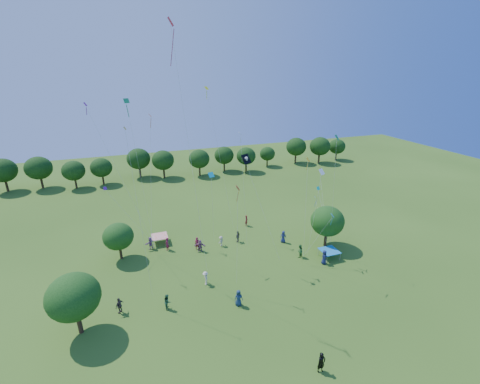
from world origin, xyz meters
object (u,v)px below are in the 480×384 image
at_px(tent_red_stripe, 160,236).
at_px(man_in_black, 321,363).
at_px(near_tree_west, 73,297).
at_px(near_tree_east, 327,221).
at_px(tent_blue, 329,251).
at_px(pirate_kite, 247,161).
at_px(red_high_kite, 179,80).
at_px(near_tree_north, 118,236).

xyz_separation_m(tent_red_stripe, man_in_black, (10.06, -25.57, -0.08)).
distance_m(tent_red_stripe, man_in_black, 27.48).
distance_m(near_tree_west, near_tree_east, 31.18).
bearing_deg(near_tree_east, tent_blue, -114.08).
bearing_deg(pirate_kite, red_high_kite, -161.40).
distance_m(near_tree_north, man_in_black, 27.85).
bearing_deg(man_in_black, tent_red_stripe, 109.52).
xyz_separation_m(near_tree_north, red_high_kite, (7.59, -8.68, 18.98)).
bearing_deg(tent_red_stripe, tent_blue, -28.89).
xyz_separation_m(near_tree_north, tent_blue, (25.68, -8.90, -2.20)).
xyz_separation_m(man_in_black, red_high_kite, (-7.69, 14.49, 21.26)).
bearing_deg(tent_blue, near_tree_west, -173.89).
xyz_separation_m(near_tree_west, man_in_black, (18.94, -11.13, -3.12)).
height_order(tent_blue, red_high_kite, red_high_kite).
height_order(near_tree_east, red_high_kite, red_high_kite).
relative_size(man_in_black, red_high_kite, 0.07).
relative_size(near_tree_north, near_tree_east, 0.85).
bearing_deg(man_in_black, near_tree_east, 53.74).
height_order(near_tree_east, tent_blue, near_tree_east).
distance_m(near_tree_west, man_in_black, 22.19).
bearing_deg(tent_red_stripe, near_tree_east, -21.29).
xyz_separation_m(man_in_black, pirate_kite, (-0.14, 17.03, 12.42)).
xyz_separation_m(tent_blue, red_high_kite, (-18.09, 0.22, 21.18)).
relative_size(tent_blue, man_in_black, 1.15).
height_order(tent_red_stripe, man_in_black, man_in_black).
bearing_deg(near_tree_east, man_in_black, -124.29).
bearing_deg(near_tree_east, red_high_kite, -172.32).
bearing_deg(near_tree_west, tent_blue, 6.11).
bearing_deg(tent_blue, red_high_kite, 179.31).
bearing_deg(man_in_black, near_tree_west, 147.59).
bearing_deg(tent_red_stripe, near_tree_west, -121.60).
xyz_separation_m(near_tree_west, near_tree_north, (3.66, 12.04, -0.83)).
distance_m(near_tree_west, pirate_kite, 21.79).
bearing_deg(pirate_kite, near_tree_north, 157.91).
relative_size(near_tree_east, man_in_black, 3.07).
bearing_deg(near_tree_north, tent_red_stripe, 24.63).
height_order(near_tree_north, near_tree_east, near_tree_east).
height_order(tent_blue, man_in_black, man_in_black).
bearing_deg(tent_blue, near_tree_east, 65.92).
bearing_deg(red_high_kite, near_tree_north, 131.17).
xyz_separation_m(near_tree_east, tent_blue, (-1.26, -2.83, -2.76)).
distance_m(near_tree_north, tent_red_stripe, 6.15).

